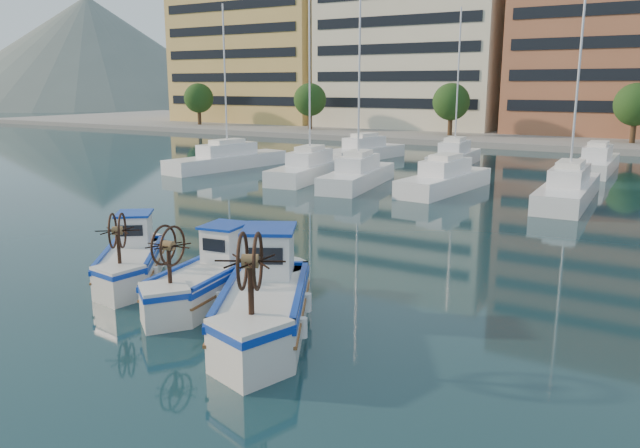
# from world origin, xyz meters

# --- Properties ---
(ground) EXTENTS (300.00, 300.00, 0.00)m
(ground) POSITION_xyz_m (0.00, 0.00, 0.00)
(ground) COLOR #193B42
(ground) RESTS_ON ground
(hill_west) EXTENTS (180.00, 180.00, 60.00)m
(hill_west) POSITION_xyz_m (-140.00, 110.00, 0.00)
(hill_west) COLOR slate
(hill_west) RESTS_ON ground
(yacht_marina) EXTENTS (42.84, 22.94, 11.50)m
(yacht_marina) POSITION_xyz_m (-3.29, 27.41, 0.53)
(yacht_marina) COLOR white
(yacht_marina) RESTS_ON ground
(fishing_boat_a) EXTENTS (3.62, 4.01, 2.50)m
(fishing_boat_a) POSITION_xyz_m (-5.68, 0.49, 0.69)
(fishing_boat_a) COLOR silver
(fishing_boat_a) RESTS_ON ground
(fishing_boat_b) EXTENTS (2.23, 4.22, 2.57)m
(fishing_boat_b) POSITION_xyz_m (-2.29, 0.23, 0.71)
(fishing_boat_b) COLOR silver
(fishing_boat_b) RESTS_ON ground
(fishing_boat_c) EXTENTS (3.97, 5.03, 3.04)m
(fishing_boat_c) POSITION_xyz_m (0.43, -0.80, 0.84)
(fishing_boat_c) COLOR silver
(fishing_boat_c) RESTS_ON ground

